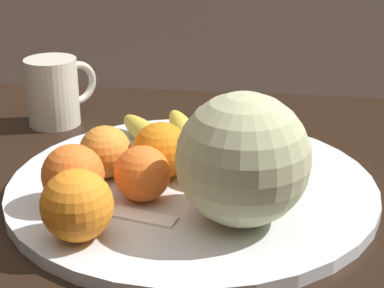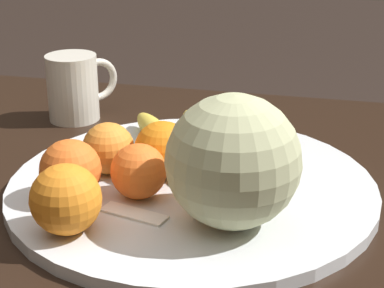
{
  "view_description": "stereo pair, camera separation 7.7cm",
  "coord_description": "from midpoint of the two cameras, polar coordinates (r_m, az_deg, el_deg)",
  "views": [
    {
      "loc": [
        0.16,
        -0.68,
        1.1
      ],
      "look_at": [
        0.07,
        0.03,
        0.81
      ],
      "focal_mm": 60.0,
      "sensor_mm": 36.0,
      "label": 1
    },
    {
      "loc": [
        0.24,
        -0.67,
        1.1
      ],
      "look_at": [
        0.07,
        0.03,
        0.81
      ],
      "focal_mm": 60.0,
      "sensor_mm": 36.0,
      "label": 2
    }
  ],
  "objects": [
    {
      "name": "orange_front_left",
      "position": [
        0.74,
        -1.81,
        -2.5
      ],
      "size": [
        0.07,
        0.07,
        0.07
      ],
      "color": "orange",
      "rests_on": "fruit_bowl"
    },
    {
      "name": "orange_mid_center",
      "position": [
        0.67,
        -7.95,
        -4.97
      ],
      "size": [
        0.08,
        0.08,
        0.08
      ],
      "color": "orange",
      "rests_on": "fruit_bowl"
    },
    {
      "name": "produce_tag",
      "position": [
        0.71,
        -2.09,
        -6.3
      ],
      "size": [
        0.08,
        0.04,
        0.0
      ],
      "rotation": [
        0.0,
        0.0,
        -0.25
      ],
      "color": "white",
      "rests_on": "fruit_bowl"
    },
    {
      "name": "orange_front_right",
      "position": [
        0.74,
        -7.86,
        -2.35
      ],
      "size": [
        0.07,
        0.07,
        0.07
      ],
      "color": "orange",
      "rests_on": "fruit_bowl"
    },
    {
      "name": "fruit_bowl",
      "position": [
        0.79,
        2.78,
        -3.86
      ],
      "size": [
        0.45,
        0.45,
        0.02
      ],
      "color": "silver",
      "rests_on": "kitchen_table"
    },
    {
      "name": "banana_bunch",
      "position": [
        0.89,
        2.78,
        0.84
      ],
      "size": [
        0.19,
        0.21,
        0.03
      ],
      "rotation": [
        0.0,
        0.0,
        8.21
      ],
      "color": "#473819",
      "rests_on": "fruit_bowl"
    },
    {
      "name": "ceramic_mug",
      "position": [
        1.04,
        -8.3,
        5.0
      ],
      "size": [
        0.1,
        0.11,
        0.11
      ],
      "rotation": [
        0.0,
        0.0,
        0.86
      ],
      "color": "beige",
      "rests_on": "kitchen_table"
    },
    {
      "name": "orange_top_small",
      "position": [
        0.78,
        6.36,
        -0.86
      ],
      "size": [
        0.07,
        0.07,
        0.07
      ],
      "color": "orange",
      "rests_on": "fruit_bowl"
    },
    {
      "name": "orange_back_right",
      "position": [
        0.79,
        0.15,
        -0.52
      ],
      "size": [
        0.07,
        0.07,
        0.07
      ],
      "color": "orange",
      "rests_on": "fruit_bowl"
    },
    {
      "name": "orange_back_left",
      "position": [
        0.81,
        -4.75,
        -0.43
      ],
      "size": [
        0.07,
        0.07,
        0.07
      ],
      "color": "orange",
      "rests_on": "fruit_bowl"
    },
    {
      "name": "kitchen_table",
      "position": [
        0.84,
        -2.51,
        -10.49
      ],
      "size": [
        1.53,
        0.89,
        0.74
      ],
      "color": "black",
      "rests_on": "ground_plane"
    },
    {
      "name": "melon",
      "position": [
        0.67,
        6.96,
        -1.62
      ],
      "size": [
        0.14,
        0.14,
        0.14
      ],
      "color": "#B2B789",
      "rests_on": "fruit_bowl"
    }
  ]
}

